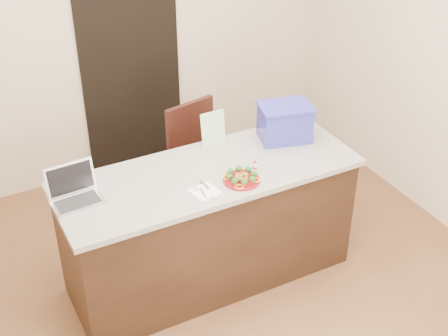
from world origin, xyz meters
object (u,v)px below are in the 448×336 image
napkin (205,192)px  laptop (74,191)px  blue_box (285,122)px  chair (197,157)px  plate (241,180)px  yogurt_bottle (255,167)px  island (209,225)px

napkin → laptop: 0.82m
napkin → blue_box: size_ratio=0.38×
laptop → chair: 1.36m
plate → yogurt_bottle: bearing=27.5°
yogurt_bottle → blue_box: size_ratio=0.16×
island → laptop: 1.03m
blue_box → island: bearing=-154.1°
yogurt_bottle → blue_box: bearing=34.0°
laptop → blue_box: bearing=-2.1°
plate → chair: size_ratio=0.24×
laptop → yogurt_bottle: bearing=-14.8°
chair → laptop: bearing=-163.3°
napkin → blue_box: 0.90m
napkin → island: bearing=58.5°
plate → napkin: size_ratio=1.50×
plate → laptop: (-1.02, 0.31, 0.05)m
blue_box → yogurt_bottle: bearing=-131.5°
napkin → yogurt_bottle: yogurt_bottle is taller
island → chair: bearing=71.0°
napkin → blue_box: (0.81, 0.35, 0.13)m
island → chair: (0.25, 0.73, 0.11)m
napkin → chair: size_ratio=0.16×
laptop → blue_box: 1.57m
napkin → laptop: (-0.75, 0.31, 0.06)m
blue_box → plate: bearing=-133.2°
blue_box → chair: 0.88m
yogurt_bottle → napkin: bearing=-169.4°
island → chair: size_ratio=2.06×
blue_box → chair: size_ratio=0.43×
island → napkin: 0.52m
laptop → blue_box: size_ratio=0.75×
napkin → yogurt_bottle: size_ratio=2.41×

